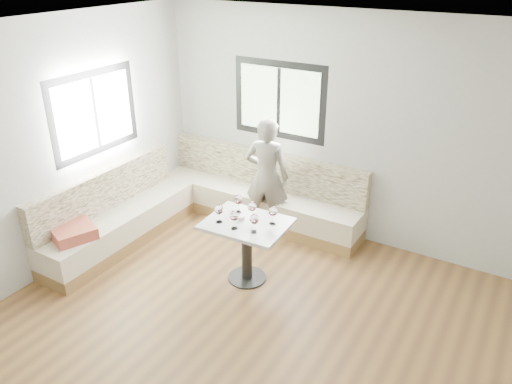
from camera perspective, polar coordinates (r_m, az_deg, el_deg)
room at (r=4.19m, az=-3.26°, el=-1.84°), size 5.01×5.01×2.81m
banquette at (r=6.58m, az=-6.55°, el=-1.70°), size 2.91×2.80×0.95m
table at (r=5.46m, az=-1.07°, el=-5.15°), size 0.92×0.73×0.73m
person at (r=6.33m, az=1.25°, el=1.77°), size 0.63×0.49×1.55m
olive_ramekin at (r=5.43m, az=-1.80°, el=-2.89°), size 0.10×0.10×0.04m
wine_glass_a at (r=5.32m, az=-4.26°, el=-2.06°), size 0.09×0.09×0.21m
wine_glass_b at (r=5.18m, az=-2.53°, el=-2.78°), size 0.09×0.09×0.21m
wine_glass_c at (r=5.11m, az=-0.20°, el=-3.17°), size 0.09×0.09×0.21m
wine_glass_d at (r=5.36m, az=-0.45°, el=-1.73°), size 0.09×0.09×0.21m
wine_glass_e at (r=5.27m, az=1.94°, el=-2.26°), size 0.09×0.09×0.21m
wine_glass_f at (r=5.51m, az=-2.03°, el=-0.94°), size 0.09×0.09×0.21m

